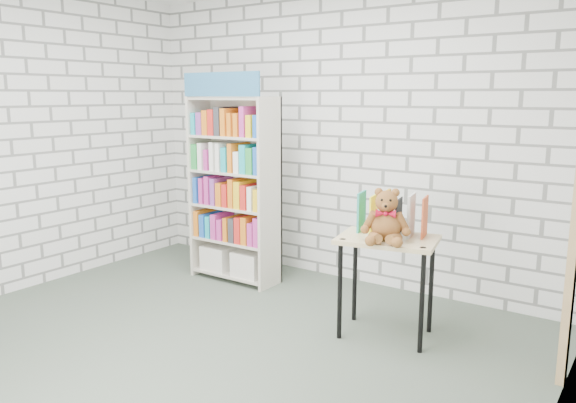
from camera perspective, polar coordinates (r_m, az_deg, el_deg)
The scene contains 7 objects.
ground at distance 4.22m, azimuth -8.96°, elevation -14.51°, with size 4.50×4.50×0.00m, color #475245.
room_shell at distance 3.82m, azimuth -9.75°, elevation 10.49°, with size 4.52×4.02×2.81m.
bookshelf at distance 5.43m, azimuth -5.47°, elevation 1.37°, with size 0.89×0.35×2.00m.
display_table at distance 4.22m, azimuth 10.05°, elevation -5.02°, with size 0.79×0.62×0.76m.
table_books at distance 4.27m, azimuth 10.53°, elevation -1.34°, with size 0.53×0.31×0.29m.
teddy_bear at distance 4.05m, azimuth 9.92°, elevation -1.89°, with size 0.35×0.34×0.38m.
door_trim at distance 3.79m, azimuth 27.25°, elevation -1.74°, with size 0.05×0.12×2.10m, color tan.
Camera 1 is at (2.66, -2.74, 1.79)m, focal length 35.00 mm.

